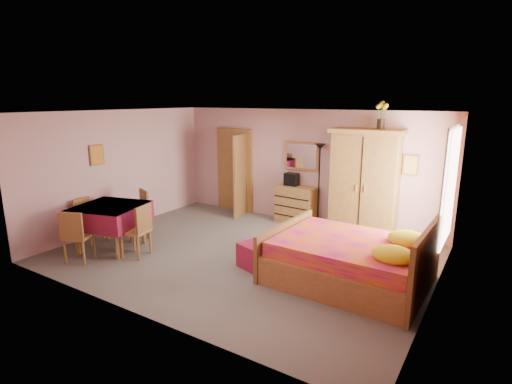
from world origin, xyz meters
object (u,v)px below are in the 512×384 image
Objects in this scene: sunflower_vase at (382,115)px; chair_east at (135,230)px; wall_mirror at (302,156)px; chair_west at (90,221)px; chest_of_drawers at (296,205)px; bench at (272,249)px; wardrobe at (365,184)px; chair_south at (79,235)px; stereo at (292,179)px; floor_lamp at (319,186)px; bed at (349,248)px; chair_north at (135,215)px; dining_table at (111,227)px.

sunflower_vase reaches higher than chair_east.
wall_mirror is 4.74m from chair_west.
chest_of_drawers is at bearing 131.37° from chair_west.
chair_east reaches higher than bench.
wall_mirror reaches higher than bench.
chair_south is (-3.84, -3.98, -0.65)m from wardrobe.
floor_lamp reaches higher than stereo.
wall_mirror is 3.37m from bed.
chair_north is (-4.16, -2.66, -2.02)m from sunflower_vase.
chair_east reaches higher than dining_table.
chair_south is 0.96m from chair_east.
chair_south is at bearing 116.78° from chair_north.
chair_east is at bearing 161.54° from chair_north.
chest_of_drawers is 0.49× the size of floor_lamp.
wardrobe is 5.11m from dining_table.
sunflower_vase is 6.08m from chair_south.
wardrobe reaches higher than chair_east.
floor_lamp is at bearing 12.62° from chest_of_drawers.
dining_table is (-2.78, -3.43, -0.51)m from floor_lamp.
wardrobe is at bearing -7.81° from floor_lamp.
floor_lamp reaches higher than bench.
chest_of_drawers is 2.32m from bench.
chair_south is at bearing -135.37° from sunflower_vase.
chest_of_drawers is 4.05m from dining_table.
dining_table is (-4.08, -3.32, -2.09)m from sunflower_vase.
chair_west is 0.92× the size of chair_east.
chair_south is 0.95× the size of chair_north.
chest_of_drawers is 3.07m from bed.
bench is 1.29× the size of chair_east.
floor_lamp is at bearing -112.93° from chair_north.
dining_table is at bearing -129.01° from floor_lamp.
dining_table is at bearing 82.63° from chair_west.
dining_table is at bearing -120.20° from chest_of_drawers.
wall_mirror is at bearing 167.58° from wardrobe.
wall_mirror is 0.71× the size of dining_table.
bed is 4.42m from chair_north.
bed is at bearing -151.63° from chair_north.
bench is 3.43m from chair_south.
dining_table is 1.24× the size of chair_south.
wardrobe is at bearing -123.34° from chair_north.
dining_table is (-4.33, -1.08, -0.12)m from bed.
wall_mirror is 0.45× the size of floor_lamp.
dining_table is (-2.11, -3.39, -0.59)m from stereo.
chest_of_drawers is 0.39× the size of bed.
bed is (2.21, -2.32, -0.46)m from stereo.
chest_of_drawers is at bearing 133.85° from bed.
bench is at bearing 179.64° from bed.
bed reaches higher than chair_east.
chair_north is (-3.93, -2.61, -0.62)m from wardrobe.
floor_lamp is at bearing 31.34° from chair_south.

